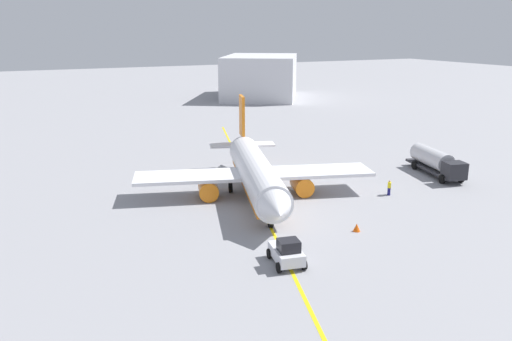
% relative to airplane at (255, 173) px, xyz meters
% --- Properties ---
extents(ground_plane, '(400.00, 400.00, 0.00)m').
position_rel_airplane_xyz_m(ground_plane, '(0.47, -0.14, -2.61)').
color(ground_plane, '#939399').
extents(airplane, '(28.02, 26.45, 9.57)m').
position_rel_airplane_xyz_m(airplane, '(0.00, 0.00, 0.00)').
color(airplane, white).
rests_on(airplane, ground).
extents(fuel_tanker, '(10.70, 4.83, 3.15)m').
position_rel_airplane_xyz_m(fuel_tanker, '(2.24, 24.06, -0.88)').
color(fuel_tanker, '#2D2D33').
rests_on(fuel_tanker, ground).
extents(pushback_tug, '(3.91, 2.89, 2.20)m').
position_rel_airplane_xyz_m(pushback_tug, '(16.55, -5.15, -1.60)').
color(pushback_tug, silver).
rests_on(pushback_tug, ground).
extents(refueling_worker, '(0.63, 0.61, 1.71)m').
position_rel_airplane_xyz_m(refueling_worker, '(6.20, 13.48, -1.78)').
color(refueling_worker, navy).
rests_on(refueling_worker, ground).
extents(safety_cone_nose, '(0.67, 0.67, 0.75)m').
position_rel_airplane_xyz_m(safety_cone_nose, '(13.36, 3.87, -2.23)').
color(safety_cone_nose, '#F2590F').
rests_on(safety_cone_nose, ground).
extents(distant_hangar, '(33.02, 29.85, 10.95)m').
position_rel_airplane_xyz_m(distant_hangar, '(-75.24, 37.35, 2.86)').
color(distant_hangar, silver).
rests_on(distant_hangar, ground).
extents(taxi_line_marking, '(79.84, 24.49, 0.01)m').
position_rel_airplane_xyz_m(taxi_line_marking, '(0.47, -0.14, -2.60)').
color(taxi_line_marking, yellow).
rests_on(taxi_line_marking, ground).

